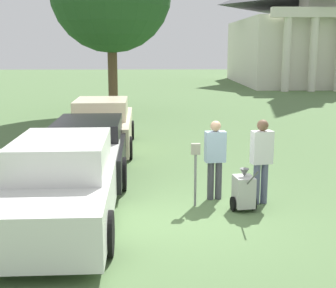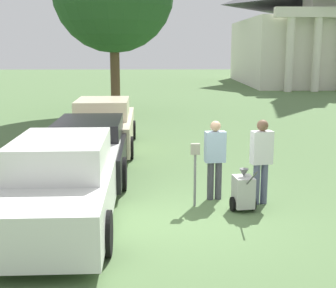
# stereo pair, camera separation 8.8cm
# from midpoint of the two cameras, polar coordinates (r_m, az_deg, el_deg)

# --- Properties ---
(ground_plane) EXTENTS (120.00, 120.00, 0.00)m
(ground_plane) POSITION_cam_midpoint_polar(r_m,az_deg,el_deg) (8.98, 2.92, -8.80)
(ground_plane) COLOR #517042
(parked_car_white) EXTENTS (2.06, 5.30, 1.58)m
(parked_car_white) POSITION_cam_midpoint_polar(r_m,az_deg,el_deg) (8.81, -12.75, -4.52)
(parked_car_white) COLOR silver
(parked_car_white) RESTS_ON ground_plane
(parked_car_black) EXTENTS (2.05, 5.33, 1.39)m
(parked_car_black) POSITION_cam_midpoint_polar(r_m,az_deg,el_deg) (12.05, -9.69, -0.34)
(parked_car_black) COLOR black
(parked_car_black) RESTS_ON ground_plane
(parked_car_cream) EXTENTS (2.03, 4.80, 1.58)m
(parked_car_cream) POSITION_cam_midpoint_polar(r_m,az_deg,el_deg) (14.80, -8.18, 2.17)
(parked_car_cream) COLOR beige
(parked_car_cream) RESTS_ON ground_plane
(parking_meter) EXTENTS (0.18, 0.09, 1.29)m
(parking_meter) POSITION_cam_midpoint_polar(r_m,az_deg,el_deg) (9.29, 3.10, -2.27)
(parking_meter) COLOR slate
(parking_meter) RESTS_ON ground_plane
(person_worker) EXTENTS (0.45, 0.27, 1.67)m
(person_worker) POSITION_cam_midpoint_polar(r_m,az_deg,el_deg) (9.74, 5.50, -1.38)
(person_worker) COLOR #3F3F47
(person_worker) RESTS_ON ground_plane
(person_supervisor) EXTENTS (0.46, 0.30, 1.74)m
(person_supervisor) POSITION_cam_midpoint_polar(r_m,az_deg,el_deg) (9.59, 11.07, -1.47)
(person_supervisor) COLOR #515670
(person_supervisor) RESTS_ON ground_plane
(equipment_cart) EXTENTS (0.50, 1.00, 1.00)m
(equipment_cart) POSITION_cam_midpoint_polar(r_m,az_deg,el_deg) (9.29, 8.94, -5.71)
(equipment_cart) COLOR #B2B2AD
(equipment_cart) RESTS_ON ground_plane
(church) EXTENTS (9.85, 15.51, 20.83)m
(church) POSITION_cam_midpoint_polar(r_m,az_deg,el_deg) (42.91, 15.50, 13.88)
(church) COLOR silver
(church) RESTS_ON ground_plane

